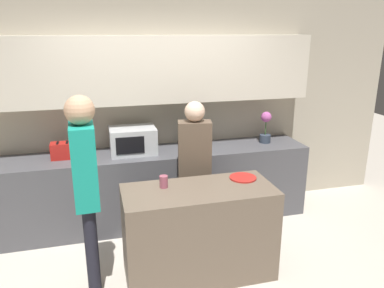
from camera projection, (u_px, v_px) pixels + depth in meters
name	position (u px, v px, depth m)	size (l,w,h in m)	color
back_wall	(153.00, 93.00, 4.44)	(6.40, 0.40, 2.70)	#B2A893
back_counter	(160.00, 187.00, 4.51)	(3.60, 0.62, 0.89)	#4C4C51
kitchen_island	(199.00, 232.00, 3.50)	(1.38, 0.61, 0.88)	brown
microwave	(133.00, 140.00, 4.29)	(0.52, 0.39, 0.30)	#B7BABC
toaster	(63.00, 151.00, 4.12)	(0.26, 0.16, 0.18)	#B21E19
potted_plant	(266.00, 127.00, 4.68)	(0.14, 0.14, 0.39)	#333D4C
bottle_0	(182.00, 137.00, 4.52)	(0.08, 0.08, 0.32)	black
bottle_1	(194.00, 141.00, 4.42)	(0.08, 0.08, 0.29)	silver
bottle_2	(199.00, 139.00, 4.50)	(0.08, 0.08, 0.29)	silver
bottle_3	(207.00, 137.00, 4.54)	(0.08, 0.08, 0.30)	silver
plate_on_island	(243.00, 178.00, 3.61)	(0.26, 0.26, 0.01)	red
cup_0	(164.00, 182.00, 3.39)	(0.08, 0.08, 0.11)	#9A4B5E
person_left	(195.00, 162.00, 3.91)	(0.37, 0.25, 1.57)	black
person_center	(86.00, 181.00, 3.05)	(0.23, 0.35, 1.78)	black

